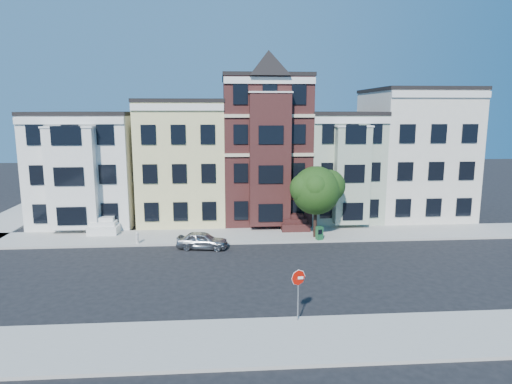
{
  "coord_description": "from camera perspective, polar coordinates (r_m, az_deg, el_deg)",
  "views": [
    {
      "loc": [
        -3.68,
        -25.27,
        9.44
      ],
      "look_at": [
        -1.52,
        3.72,
        4.2
      ],
      "focal_mm": 32.0,
      "sensor_mm": 36.0,
      "label": 1
    }
  ],
  "objects": [
    {
      "name": "fire_hydrant",
      "position": [
        33.37,
        -14.63,
        -5.7
      ],
      "size": [
        0.3,
        0.3,
        0.66
      ],
      "primitive_type": "cylinder",
      "rotation": [
        0.0,
        0.0,
        -0.39
      ],
      "color": "beige",
      "rests_on": "far_sidewalk"
    },
    {
      "name": "street_tree",
      "position": [
        33.61,
        7.48,
        -0.21
      ],
      "size": [
        6.54,
        6.54,
        6.51
      ],
      "primitive_type": null,
      "rotation": [
        0.0,
        0.0,
        0.19
      ],
      "color": "#2A4E1A",
      "rests_on": "far_sidewalk"
    },
    {
      "name": "far_sidewalk",
      "position": [
        34.76,
        1.98,
        -5.42
      ],
      "size": [
        60.0,
        4.0,
        0.15
      ],
      "primitive_type": "cube",
      "color": "#9E9B93",
      "rests_on": "ground"
    },
    {
      "name": "near_sidewalk",
      "position": [
        19.98,
        7.2,
        -17.81
      ],
      "size": [
        60.0,
        4.0,
        0.15
      ],
      "primitive_type": "cube",
      "color": "#9E9B93",
      "rests_on": "ground"
    },
    {
      "name": "house_yellow",
      "position": [
        40.15,
        -9.0,
        3.74
      ],
      "size": [
        7.0,
        9.0,
        10.0
      ],
      "primitive_type": "cube",
      "color": "beige",
      "rests_on": "ground"
    },
    {
      "name": "ground",
      "position": [
        27.22,
        3.83,
        -10.09
      ],
      "size": [
        120.0,
        120.0,
        0.0
      ],
      "primitive_type": "plane",
      "color": "black"
    },
    {
      "name": "parked_car",
      "position": [
        31.76,
        -6.73,
        -6.02
      ],
      "size": [
        3.68,
        1.98,
        1.19
      ],
      "primitive_type": "imported",
      "rotation": [
        0.0,
        0.0,
        1.4
      ],
      "color": "#999BA1",
      "rests_on": "ground"
    },
    {
      "name": "stop_sign",
      "position": [
        20.76,
        5.29,
        -12.33
      ],
      "size": [
        0.74,
        0.14,
        2.68
      ],
      "primitive_type": null,
      "rotation": [
        0.0,
        0.0,
        0.05
      ],
      "color": "#B80D02",
      "rests_on": "near_sidewalk"
    },
    {
      "name": "house_cream",
      "position": [
        43.5,
        19.08,
        4.46
      ],
      "size": [
        8.0,
        9.0,
        11.0
      ],
      "primitive_type": "cube",
      "color": "silver",
      "rests_on": "ground"
    },
    {
      "name": "newspaper_box",
      "position": [
        33.51,
        7.93,
        -5.12
      ],
      "size": [
        0.53,
        0.5,
        0.97
      ],
      "primitive_type": "cube",
      "rotation": [
        0.0,
        0.0,
        0.3
      ],
      "color": "#216234",
      "rests_on": "far_sidewalk"
    },
    {
      "name": "house_brown",
      "position": [
        40.09,
        1.03,
        5.29
      ],
      "size": [
        7.0,
        9.0,
        12.0
      ],
      "primitive_type": "cube",
      "color": "#381817",
      "rests_on": "ground"
    },
    {
      "name": "house_green",
      "position": [
        41.35,
        10.04,
        3.2
      ],
      "size": [
        6.0,
        9.0,
        9.0
      ],
      "primitive_type": "cube",
      "color": "#A1AF95",
      "rests_on": "ground"
    },
    {
      "name": "house_white",
      "position": [
        41.64,
        -20.03,
        2.79
      ],
      "size": [
        8.0,
        9.0,
        9.0
      ],
      "primitive_type": "cube",
      "color": "white",
      "rests_on": "ground"
    }
  ]
}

